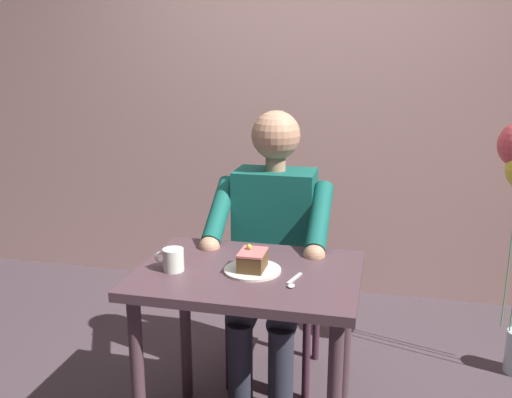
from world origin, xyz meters
TOP-DOWN VIEW (x-y plane):
  - cafe_rear_panel at (0.00, -1.67)m, footprint 6.40×0.12m
  - dining_table at (0.00, 0.00)m, footprint 0.83×0.61m
  - chair at (0.00, -0.60)m, footprint 0.42×0.42m
  - seated_person at (0.00, -0.43)m, footprint 0.53×0.58m
  - dessert_plate at (-0.02, 0.01)m, footprint 0.21×0.21m
  - cake_slice at (-0.02, 0.01)m, footprint 0.09×0.13m
  - coffee_cup at (0.27, 0.07)m, footprint 0.11×0.08m
  - dessert_spoon at (-0.18, 0.09)m, footprint 0.04×0.14m

SIDE VIEW (x-z plane):
  - chair at x=0.00m, z-range 0.05..0.96m
  - dining_table at x=0.00m, z-range 0.25..1.01m
  - seated_person at x=0.00m, z-range 0.03..1.33m
  - dessert_spoon at x=-0.18m, z-range 0.75..0.76m
  - dessert_plate at x=-0.02m, z-range 0.75..0.76m
  - coffee_cup at x=0.27m, z-range 0.75..0.84m
  - cake_slice at x=-0.02m, z-range 0.75..0.84m
  - cafe_rear_panel at x=0.00m, z-range 0.00..3.00m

